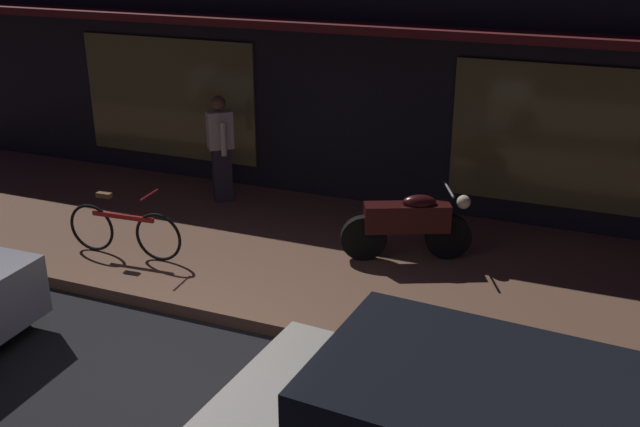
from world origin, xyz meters
The scene contains 6 objects.
ground_plane centered at (0.00, 0.00, 0.00)m, with size 60.00×60.00×0.00m, color black.
sidewalk_slab centered at (0.00, 3.00, 0.07)m, with size 18.00×4.00×0.15m, color brown.
storefront_building centered at (0.00, 6.39, 1.80)m, with size 18.00×3.30×3.60m.
motorcycle centered at (1.49, 3.23, 0.65)m, with size 1.60×0.88×0.97m.
bicycle_parked centered at (-1.98, 1.91, 0.51)m, with size 1.66×0.42×0.91m.
person_photographer centered at (-1.82, 4.22, 1.03)m, with size 0.47×0.52×1.67m.
Camera 1 is at (3.76, -5.36, 4.30)m, focal length 41.57 mm.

